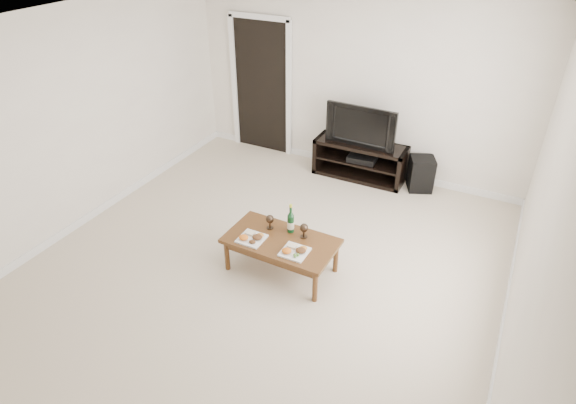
{
  "coord_description": "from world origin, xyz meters",
  "views": [
    {
      "loc": [
        2.14,
        -3.61,
        3.51
      ],
      "look_at": [
        0.11,
        0.38,
        0.7
      ],
      "focal_mm": 30.0,
      "sensor_mm": 36.0,
      "label": 1
    }
  ],
  "objects_px": {
    "media_console": "(360,160)",
    "coffee_table": "(281,255)",
    "subwoofer": "(421,174)",
    "television": "(363,124)"
  },
  "relations": [
    {
      "from": "media_console",
      "to": "subwoofer",
      "type": "xyz_separation_m",
      "value": [
        0.89,
        0.06,
        -0.03
      ]
    },
    {
      "from": "coffee_table",
      "to": "media_console",
      "type": "bearing_deg",
      "value": 89.22
    },
    {
      "from": "television",
      "to": "subwoofer",
      "type": "bearing_deg",
      "value": 5.55
    },
    {
      "from": "television",
      "to": "coffee_table",
      "type": "bearing_deg",
      "value": -88.97
    },
    {
      "from": "subwoofer",
      "to": "television",
      "type": "bearing_deg",
      "value": 160.31
    },
    {
      "from": "subwoofer",
      "to": "coffee_table",
      "type": "bearing_deg",
      "value": -133.88
    },
    {
      "from": "media_console",
      "to": "subwoofer",
      "type": "bearing_deg",
      "value": 3.74
    },
    {
      "from": "media_console",
      "to": "subwoofer",
      "type": "relative_size",
      "value": 2.75
    },
    {
      "from": "media_console",
      "to": "coffee_table",
      "type": "relative_size",
      "value": 1.12
    },
    {
      "from": "media_console",
      "to": "coffee_table",
      "type": "height_order",
      "value": "media_console"
    }
  ]
}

